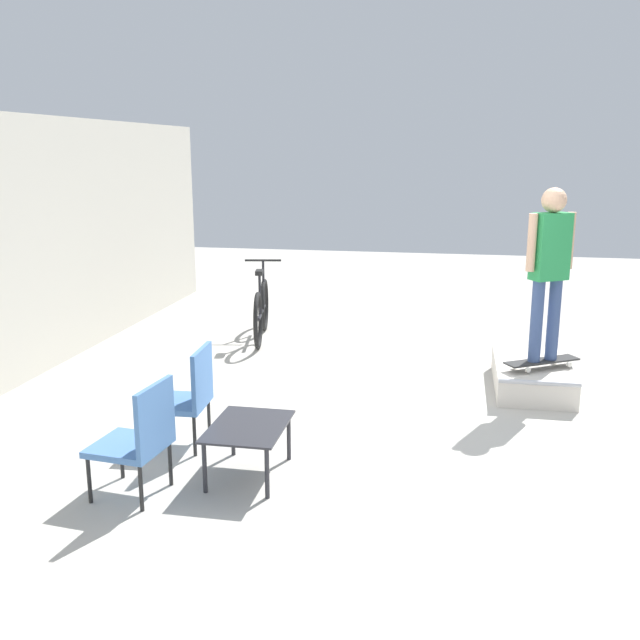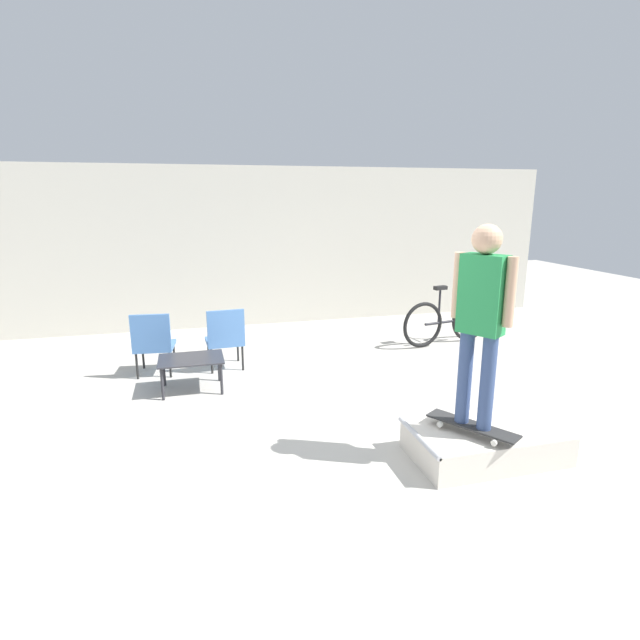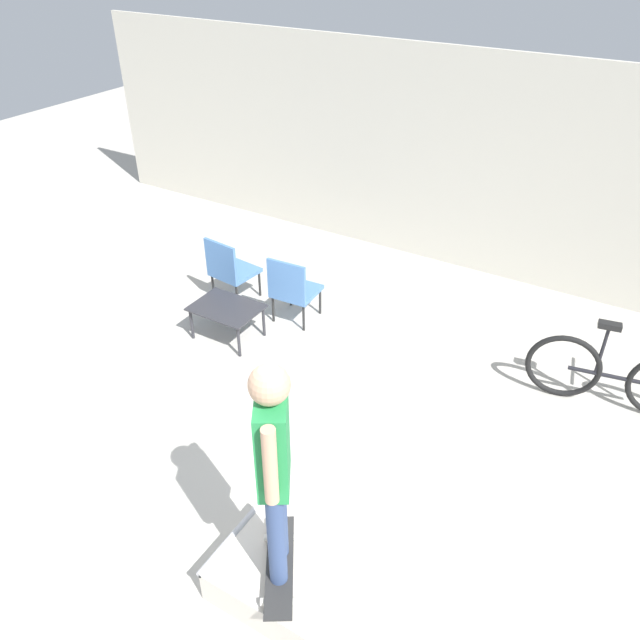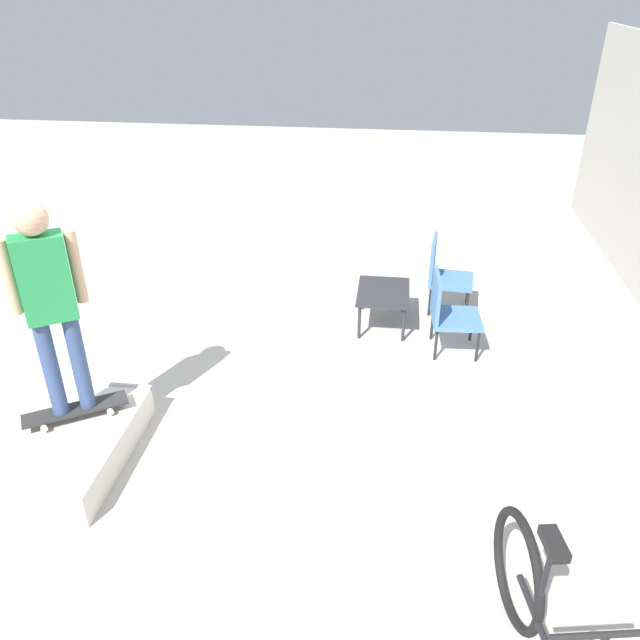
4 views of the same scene
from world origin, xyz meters
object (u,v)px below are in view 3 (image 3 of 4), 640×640
Objects in this scene: patio_chair_left at (230,268)px; person_skater at (274,459)px; skateboard_on_ramp at (280,565)px; bicycle at (615,375)px; skate_ramp_box at (308,589)px; coffee_table at (227,311)px; patio_chair_right at (293,288)px.

person_skater is at bearing 138.77° from patio_chair_left.
skateboard_on_ramp is 4.00m from bicycle.
skateboard_on_ramp is 0.46× the size of person_skater.
skate_ramp_box is at bearing 77.07° from skateboard_on_ramp.
coffee_table is 4.35m from bicycle.
skateboard_on_ramp is (-0.20, -0.07, 0.23)m from skate_ramp_box.
patio_chair_left is 4.73m from bicycle.
coffee_table is (-2.50, 2.55, -1.10)m from person_skater.
coffee_table reaches higher than skate_ramp_box.
bicycle is (1.72, 3.61, -1.08)m from person_skater.
skateboard_on_ramp is 1.02× the size of coffee_table.
person_skater is 3.95m from patio_chair_right.
patio_chair_right is at bearing 55.25° from coffee_table.
patio_chair_left is at bearing -3.30° from patio_chair_right.
bicycle is (1.72, 3.61, 0.03)m from skateboard_on_ramp.
skateboard_on_ramp is 0.92× the size of patio_chair_right.
person_skater is 2.01× the size of patio_chair_left.
bicycle is at bearing -177.89° from patio_chair_right.
coffee_table is 0.90× the size of patio_chair_left.
person_skater is (-0.20, -0.07, 1.34)m from skate_ramp_box.
bicycle is at bearing 66.77° from skate_ramp_box.
skate_ramp_box is 3.68m from coffee_table.
skateboard_on_ramp is 3.57m from coffee_table.
patio_chair_right reaches higher than coffee_table.
person_skater is (0.00, 0.00, 1.11)m from skateboard_on_ramp.
patio_chair_left is (-3.00, 3.26, -0.99)m from person_skater.
skateboard_on_ramp is at bearing -160.63° from skate_ramp_box.
skate_ramp_box is 1.59× the size of patio_chair_left.
patio_chair_right reaches higher than skateboard_on_ramp.
person_skater is 1.05× the size of bicycle.
patio_chair_right is (-2.21, 3.19, 0.34)m from skate_ramp_box.
person_skater is 2.25× the size of coffee_table.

